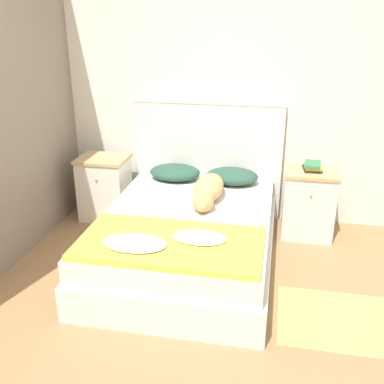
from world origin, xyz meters
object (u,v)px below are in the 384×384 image
object	(u,v)px
pillow_right	(232,176)
dog	(208,190)
nightstand_right	(308,203)
book_stack	(313,166)
bed	(187,238)
nightstand_left	(105,188)
pillow_left	(175,172)

from	to	relation	value
pillow_right	dog	world-z (taller)	dog
nightstand_right	book_stack	world-z (taller)	book_stack
bed	nightstand_left	size ratio (longest dim) A/B	3.03
bed	nightstand_right	bearing A→B (deg)	35.31
bed	dog	world-z (taller)	dog
nightstand_left	pillow_left	xyz separation A→B (m)	(0.71, 0.03, 0.20)
nightstand_right	pillow_right	size ratio (longest dim) A/B	1.31
dog	book_stack	bearing A→B (deg)	26.40
bed	nightstand_left	bearing A→B (deg)	144.69
nightstand_left	pillow_right	world-z (taller)	nightstand_left
nightstand_left	pillow_left	distance (m)	0.74
pillow_left	dog	bearing A→B (deg)	-48.77
bed	dog	xyz separation A→B (m)	(0.12, 0.28, 0.32)
bed	pillow_left	size ratio (longest dim) A/B	3.95
bed	pillow_left	world-z (taller)	pillow_left
nightstand_left	dog	bearing A→B (deg)	-20.78
pillow_left	book_stack	distance (m)	1.27
dog	pillow_right	bearing A→B (deg)	71.20
nightstand_right	book_stack	distance (m)	0.35
bed	pillow_right	bearing A→B (deg)	69.38
dog	book_stack	xyz separation A→B (m)	(0.87, 0.43, 0.13)
pillow_right	pillow_left	bearing A→B (deg)	180.00
pillow_right	nightstand_right	bearing A→B (deg)	-2.51
book_stack	bed	bearing A→B (deg)	-144.35
bed	book_stack	distance (m)	1.30
nightstand_right	dog	distance (m)	0.99
dog	bed	bearing A→B (deg)	-113.47
bed	pillow_right	distance (m)	0.83
bed	nightstand_left	xyz separation A→B (m)	(-0.98, 0.70, 0.10)
nightstand_left	nightstand_right	distance (m)	1.97
nightstand_right	book_stack	bearing A→B (deg)	72.50
pillow_left	nightstand_right	bearing A→B (deg)	-1.42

